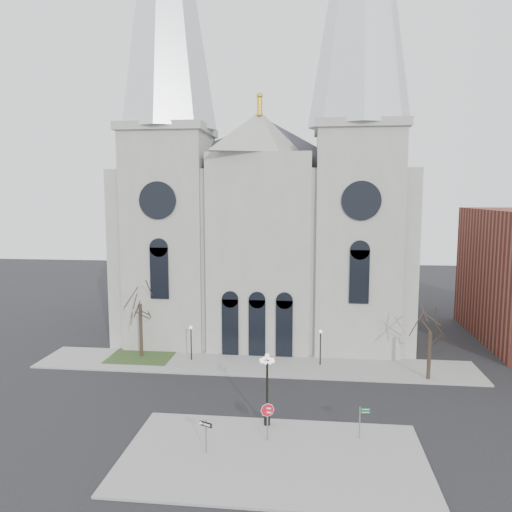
# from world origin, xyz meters

# --- Properties ---
(ground) EXTENTS (160.00, 160.00, 0.00)m
(ground) POSITION_xyz_m (0.00, 0.00, 0.00)
(ground) COLOR black
(ground) RESTS_ON ground
(sidewalk_near) EXTENTS (18.00, 10.00, 0.14)m
(sidewalk_near) POSITION_xyz_m (3.00, -5.00, 0.07)
(sidewalk_near) COLOR gray
(sidewalk_near) RESTS_ON ground
(sidewalk_far) EXTENTS (40.00, 6.00, 0.14)m
(sidewalk_far) POSITION_xyz_m (0.00, 11.00, 0.07)
(sidewalk_far) COLOR gray
(sidewalk_far) RESTS_ON ground
(grass_patch) EXTENTS (6.00, 5.00, 0.18)m
(grass_patch) POSITION_xyz_m (-11.00, 12.00, 0.09)
(grass_patch) COLOR #28461E
(grass_patch) RESTS_ON ground
(cathedral) EXTENTS (33.00, 26.66, 54.00)m
(cathedral) POSITION_xyz_m (0.00, 22.86, 18.48)
(cathedral) COLOR gray
(cathedral) RESTS_ON ground
(tree_left) EXTENTS (3.20, 3.20, 7.50)m
(tree_left) POSITION_xyz_m (-11.00, 12.00, 5.58)
(tree_left) COLOR black
(tree_left) RESTS_ON ground
(tree_right) EXTENTS (3.20, 3.20, 6.00)m
(tree_right) POSITION_xyz_m (15.00, 9.00, 4.47)
(tree_right) COLOR black
(tree_right) RESTS_ON ground
(ped_lamp_left) EXTENTS (0.32, 0.32, 3.26)m
(ped_lamp_left) POSITION_xyz_m (-6.00, 11.50, 2.33)
(ped_lamp_left) COLOR black
(ped_lamp_left) RESTS_ON sidewalk_far
(ped_lamp_right) EXTENTS (0.32, 0.32, 3.26)m
(ped_lamp_right) POSITION_xyz_m (6.00, 11.50, 2.33)
(ped_lamp_right) COLOR black
(ped_lamp_right) RESTS_ON sidewalk_far
(stop_sign) EXTENTS (0.88, 0.09, 2.45)m
(stop_sign) POSITION_xyz_m (2.48, -3.08, 1.89)
(stop_sign) COLOR slate
(stop_sign) RESTS_ON sidewalk_near
(globe_lamp) EXTENTS (1.25, 1.25, 4.96)m
(globe_lamp) POSITION_xyz_m (2.26, -0.95, 3.25)
(globe_lamp) COLOR black
(globe_lamp) RESTS_ON sidewalk_near
(one_way_sign) EXTENTS (0.83, 0.41, 2.04)m
(one_way_sign) POSITION_xyz_m (-1.04, -5.00, 1.53)
(one_way_sign) COLOR slate
(one_way_sign) RESTS_ON sidewalk_near
(street_name_sign) EXTENTS (0.67, 0.13, 2.09)m
(street_name_sign) POSITION_xyz_m (8.35, -2.18, 1.39)
(street_name_sign) COLOR slate
(street_name_sign) RESTS_ON sidewalk_near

